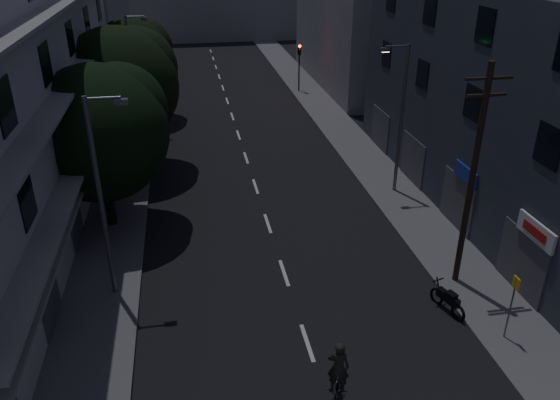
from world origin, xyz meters
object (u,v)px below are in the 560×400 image
object	(u,v)px
utility_pole	(473,175)
bus_stop_sign	(513,297)
motorcycle	(448,300)
cyclist	(337,382)

from	to	relation	value
utility_pole	bus_stop_sign	world-z (taller)	utility_pole
motorcycle	cyclist	bearing A→B (deg)	-163.41
utility_pole	motorcycle	world-z (taller)	utility_pole
cyclist	bus_stop_sign	bearing A→B (deg)	34.68
bus_stop_sign	cyclist	world-z (taller)	bus_stop_sign
utility_pole	motorcycle	distance (m)	4.87
bus_stop_sign	cyclist	size ratio (longest dim) A/B	1.09
utility_pole	motorcycle	xyz separation A→B (m)	(-1.20, -1.72, -4.40)
bus_stop_sign	motorcycle	size ratio (longest dim) A/B	1.40
utility_pole	bus_stop_sign	distance (m)	4.72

